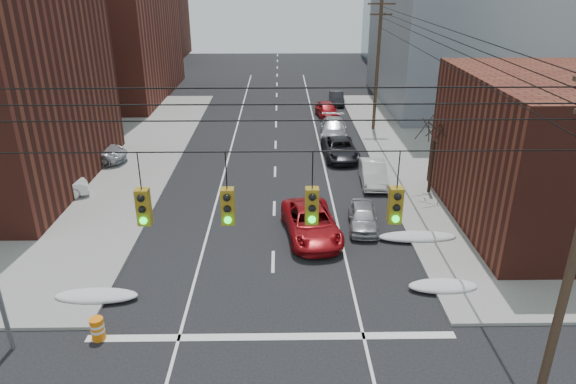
{
  "coord_description": "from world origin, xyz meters",
  "views": [
    {
      "loc": [
        0.39,
        -9.19,
        12.75
      ],
      "look_at": [
        0.74,
        13.44,
        3.0
      ],
      "focal_mm": 32.0,
      "sensor_mm": 36.0,
      "label": 1
    }
  ],
  "objects_px": {
    "parked_car_a": "(363,217)",
    "lot_car_c": "(12,180)",
    "parked_car_c": "(340,149)",
    "parked_car_e": "(327,110)",
    "parked_car_b": "(373,173)",
    "lot_car_d": "(24,154)",
    "parked_car_d": "(334,129)",
    "red_pickup": "(311,223)",
    "construction_barrel": "(98,329)",
    "lot_car_b": "(88,152)",
    "parked_car_f": "(337,98)",
    "lot_car_a": "(50,188)"
  },
  "relations": [
    {
      "from": "parked_car_a",
      "to": "lot_car_c",
      "type": "xyz_separation_m",
      "value": [
        -21.16,
        5.21,
        0.19
      ]
    },
    {
      "from": "parked_car_c",
      "to": "parked_car_e",
      "type": "xyz_separation_m",
      "value": [
        0.0,
        11.54,
        0.04
      ]
    },
    {
      "from": "parked_car_b",
      "to": "parked_car_e",
      "type": "xyz_separation_m",
      "value": [
        -1.6,
        16.53,
        0.02
      ]
    },
    {
      "from": "lot_car_d",
      "to": "parked_car_d",
      "type": "bearing_deg",
      "value": -61.36
    },
    {
      "from": "red_pickup",
      "to": "parked_car_c",
      "type": "bearing_deg",
      "value": 69.3
    },
    {
      "from": "parked_car_a",
      "to": "parked_car_e",
      "type": "relative_size",
      "value": 0.86
    },
    {
      "from": "parked_car_d",
      "to": "construction_barrel",
      "type": "relative_size",
      "value": 5.81
    },
    {
      "from": "lot_car_c",
      "to": "lot_car_d",
      "type": "relative_size",
      "value": 1.21
    },
    {
      "from": "parked_car_e",
      "to": "lot_car_c",
      "type": "distance_m",
      "value": 27.51
    },
    {
      "from": "parked_car_e",
      "to": "construction_barrel",
      "type": "height_order",
      "value": "parked_car_e"
    },
    {
      "from": "parked_car_c",
      "to": "lot_car_c",
      "type": "xyz_separation_m",
      "value": [
        -21.16,
        -6.04,
        0.12
      ]
    },
    {
      "from": "construction_barrel",
      "to": "parked_car_d",
      "type": "bearing_deg",
      "value": 65.98
    },
    {
      "from": "parked_car_b",
      "to": "parked_car_e",
      "type": "bearing_deg",
      "value": 98.78
    },
    {
      "from": "red_pickup",
      "to": "parked_car_d",
      "type": "xyz_separation_m",
      "value": [
        2.84,
        17.32,
        0.0
      ]
    },
    {
      "from": "lot_car_b",
      "to": "lot_car_d",
      "type": "height_order",
      "value": "lot_car_b"
    },
    {
      "from": "parked_car_e",
      "to": "parked_car_c",
      "type": "bearing_deg",
      "value": -97.17
    },
    {
      "from": "parked_car_f",
      "to": "lot_car_c",
      "type": "relative_size",
      "value": 0.85
    },
    {
      "from": "parked_car_a",
      "to": "lot_car_c",
      "type": "relative_size",
      "value": 0.81
    },
    {
      "from": "lot_car_b",
      "to": "lot_car_c",
      "type": "height_order",
      "value": "lot_car_b"
    },
    {
      "from": "parked_car_c",
      "to": "parked_car_b",
      "type": "bearing_deg",
      "value": -74.79
    },
    {
      "from": "parked_car_f",
      "to": "lot_car_d",
      "type": "relative_size",
      "value": 1.03
    },
    {
      "from": "red_pickup",
      "to": "parked_car_b",
      "type": "xyz_separation_m",
      "value": [
        4.44,
        7.23,
        -0.04
      ]
    },
    {
      "from": "parked_car_c",
      "to": "lot_car_a",
      "type": "height_order",
      "value": "lot_car_a"
    },
    {
      "from": "parked_car_a",
      "to": "lot_car_d",
      "type": "xyz_separation_m",
      "value": [
        -22.7,
        10.14,
        0.16
      ]
    },
    {
      "from": "parked_car_f",
      "to": "lot_car_b",
      "type": "height_order",
      "value": "lot_car_b"
    },
    {
      "from": "parked_car_e",
      "to": "construction_barrel",
      "type": "relative_size",
      "value": 4.77
    },
    {
      "from": "parked_car_c",
      "to": "parked_car_d",
      "type": "height_order",
      "value": "parked_car_d"
    },
    {
      "from": "parked_car_c",
      "to": "construction_barrel",
      "type": "relative_size",
      "value": 5.56
    },
    {
      "from": "parked_car_c",
      "to": "lot_car_a",
      "type": "relative_size",
      "value": 1.19
    },
    {
      "from": "lot_car_c",
      "to": "construction_barrel",
      "type": "xyz_separation_m",
      "value": [
        9.86,
        -14.22,
        -0.35
      ]
    },
    {
      "from": "parked_car_f",
      "to": "lot_car_d",
      "type": "bearing_deg",
      "value": -142.05
    },
    {
      "from": "parked_car_b",
      "to": "construction_barrel",
      "type": "bearing_deg",
      "value": -126.94
    },
    {
      "from": "parked_car_c",
      "to": "lot_car_a",
      "type": "xyz_separation_m",
      "value": [
        -18.23,
        -7.45,
        0.15
      ]
    },
    {
      "from": "lot_car_d",
      "to": "parked_car_e",
      "type": "bearing_deg",
      "value": -47.53
    },
    {
      "from": "parked_car_a",
      "to": "lot_car_a",
      "type": "bearing_deg",
      "value": 173.37
    },
    {
      "from": "parked_car_c",
      "to": "parked_car_d",
      "type": "distance_m",
      "value": 5.1
    },
    {
      "from": "lot_car_a",
      "to": "parked_car_d",
      "type": "bearing_deg",
      "value": -78.64
    },
    {
      "from": "red_pickup",
      "to": "lot_car_d",
      "type": "bearing_deg",
      "value": 143.19
    },
    {
      "from": "parked_car_a",
      "to": "parked_car_b",
      "type": "bearing_deg",
      "value": 80.83
    },
    {
      "from": "parked_car_d",
      "to": "lot_car_a",
      "type": "height_order",
      "value": "lot_car_a"
    },
    {
      "from": "parked_car_b",
      "to": "lot_car_b",
      "type": "xyz_separation_m",
      "value": [
        -19.76,
        3.94,
        0.19
      ]
    },
    {
      "from": "lot_car_b",
      "to": "construction_barrel",
      "type": "distance_m",
      "value": 20.4
    },
    {
      "from": "parked_car_d",
      "to": "lot_car_b",
      "type": "relative_size",
      "value": 0.97
    },
    {
      "from": "red_pickup",
      "to": "parked_car_e",
      "type": "relative_size",
      "value": 1.27
    },
    {
      "from": "parked_car_c",
      "to": "lot_car_c",
      "type": "relative_size",
      "value": 1.09
    },
    {
      "from": "parked_car_a",
      "to": "lot_car_b",
      "type": "xyz_separation_m",
      "value": [
        -18.16,
        10.2,
        0.27
      ]
    },
    {
      "from": "parked_car_b",
      "to": "parked_car_a",
      "type": "bearing_deg",
      "value": -101.07
    },
    {
      "from": "parked_car_d",
      "to": "parked_car_b",
      "type": "bearing_deg",
      "value": -76.16
    },
    {
      "from": "parked_car_d",
      "to": "lot_car_a",
      "type": "bearing_deg",
      "value": -140.62
    },
    {
      "from": "parked_car_b",
      "to": "lot_car_c",
      "type": "height_order",
      "value": "lot_car_c"
    }
  ]
}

